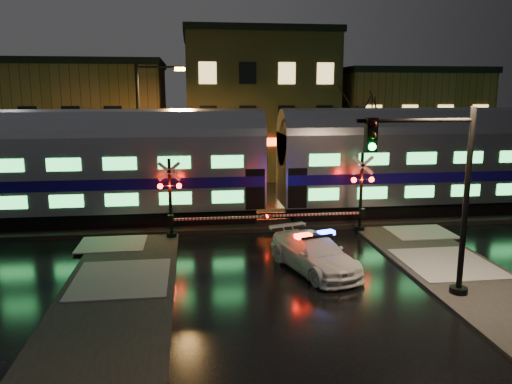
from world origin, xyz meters
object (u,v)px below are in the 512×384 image
at_px(police_car, 314,253).
at_px(crossing_signal_right, 354,200).
at_px(streetlight, 144,127).
at_px(crossing_signal_left, 178,207).
at_px(traffic_light, 438,200).

height_order(police_car, crossing_signal_right, crossing_signal_right).
bearing_deg(police_car, streetlight, 105.04).
xyz_separation_m(crossing_signal_right, streetlight, (-10.77, 6.69, 3.31)).
height_order(crossing_signal_left, streetlight, streetlight).
height_order(police_car, streetlight, streetlight).
bearing_deg(crossing_signal_left, streetlight, 106.80).
height_order(police_car, crossing_signal_left, crossing_signal_left).
bearing_deg(traffic_light, police_car, 145.49).
distance_m(police_car, streetlight, 14.56).
bearing_deg(police_car, crossing_signal_right, 39.45).
bearing_deg(police_car, traffic_light, -61.15).
bearing_deg(crossing_signal_left, police_car, -42.79).
distance_m(crossing_signal_right, traffic_light, 8.45).
bearing_deg(police_car, crossing_signal_left, 119.77).
xyz_separation_m(crossing_signal_left, streetlight, (-2.02, 6.70, 3.36)).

